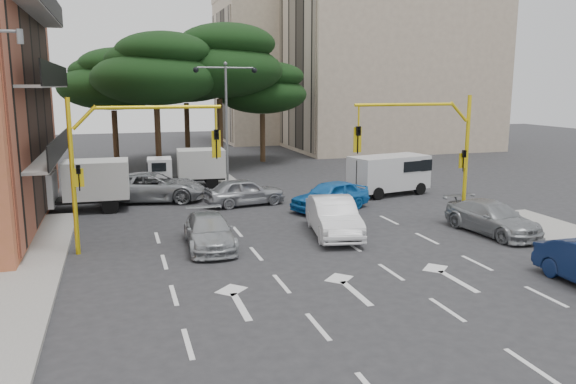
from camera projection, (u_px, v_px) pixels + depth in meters
name	position (u px, v px, depth m)	size (l,w,h in m)	color
ground	(305.00, 249.00, 22.34)	(120.00, 120.00, 0.00)	#28282B
median_strip	(228.00, 182.00, 37.35)	(1.40, 6.00, 0.15)	gray
apartment_beige_near	(391.00, 56.00, 56.39)	(20.20, 12.15, 18.70)	tan
apartment_beige_far	(289.00, 69.00, 65.83)	(16.20, 12.15, 16.70)	tan
pine_left_near	(156.00, 69.00, 40.40)	(9.15, 9.15, 10.23)	#382616
pine_center	(219.00, 61.00, 43.59)	(9.98, 9.98, 11.16)	#382616
pine_left_far	(113.00, 79.00, 43.43)	(8.32, 8.32, 9.30)	#382616
pine_right	(263.00, 88.00, 47.01)	(7.49, 7.49, 8.37)	#382616
pine_back	(186.00, 71.00, 47.84)	(9.15, 9.15, 10.23)	#382616
signal_mast_right	(433.00, 142.00, 25.44)	(5.79, 0.37, 6.00)	yellow
signal_mast_left	(121.00, 153.00, 21.52)	(5.79, 0.37, 6.00)	yellow
street_lamp_center	(226.00, 101.00, 36.35)	(4.16, 0.36, 7.77)	slate
car_white_hatch	(333.00, 217.00, 24.34)	(1.74, 5.00, 1.65)	silver
car_blue_compact	(330.00, 195.00, 29.32)	(1.82, 4.52, 1.54)	blue
car_silver_wagon	(209.00, 231.00, 22.57)	(1.84, 4.52, 1.31)	#9DA1A5
car_silver_cross_a	(153.00, 187.00, 31.52)	(2.70, 5.86, 1.63)	gray
car_silver_cross_b	(245.00, 192.00, 30.53)	(1.76, 4.37, 1.49)	#A0A2A8
car_silver_parked	(492.00, 218.00, 24.65)	(1.96, 4.83, 1.40)	gray
van_white	(389.00, 175.00, 33.46)	(2.15, 4.74, 2.37)	silver
box_truck_a	(77.00, 186.00, 28.89)	(2.24, 5.34, 2.63)	white
box_truck_b	(187.00, 168.00, 35.89)	(2.07, 4.92, 2.42)	white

